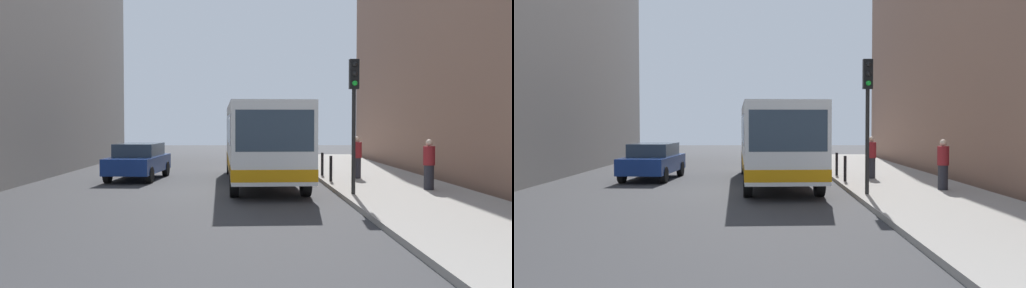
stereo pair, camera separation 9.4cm
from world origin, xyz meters
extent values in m
plane|color=#38383A|center=(0.00, 0.00, 0.00)|extent=(80.00, 80.00, 0.00)
cube|color=#9E9991|center=(5.40, 0.00, 0.07)|extent=(4.40, 40.00, 0.15)
cube|color=white|center=(0.87, 2.48, 1.75)|extent=(2.94, 11.09, 2.50)
cube|color=orange|center=(0.87, 2.48, 0.80)|extent=(2.96, 11.11, 0.36)
cube|color=#2D3D4C|center=(1.09, -2.99, 2.10)|extent=(2.26, 0.15, 1.20)
cube|color=#2D3D4C|center=(0.85, 2.98, 2.10)|extent=(2.90, 9.49, 1.00)
cylinder|color=black|center=(2.16, -1.37, 0.50)|extent=(0.32, 1.01, 1.00)
cylinder|color=black|center=(-0.10, -1.46, 0.50)|extent=(0.32, 1.01, 1.00)
cylinder|color=black|center=(1.84, 6.43, 0.50)|extent=(0.32, 1.01, 1.00)
cylinder|color=black|center=(-0.41, 6.33, 0.50)|extent=(0.32, 1.01, 1.00)
cube|color=navy|center=(-4.12, 4.19, 0.64)|extent=(2.11, 4.52, 0.64)
cube|color=#2D3D4C|center=(-4.11, 4.34, 1.22)|extent=(1.77, 2.57, 0.52)
cylinder|color=black|center=(-3.41, 2.63, 0.32)|extent=(0.27, 0.65, 0.64)
cylinder|color=black|center=(-5.05, 2.75, 0.32)|extent=(0.27, 0.65, 0.64)
cylinder|color=black|center=(-3.20, 5.62, 0.32)|extent=(0.27, 0.65, 0.64)
cylinder|color=black|center=(-4.83, 5.74, 0.32)|extent=(0.27, 0.65, 0.64)
cube|color=#A5A8AD|center=(1.38, 13.38, 0.64)|extent=(1.81, 4.40, 0.64)
cube|color=#2D3D4C|center=(1.38, 13.53, 1.22)|extent=(1.60, 2.47, 0.52)
cylinder|color=black|center=(2.20, 11.89, 0.32)|extent=(0.22, 0.64, 0.64)
cylinder|color=black|center=(0.56, 11.88, 0.32)|extent=(0.22, 0.64, 0.64)
cylinder|color=black|center=(2.20, 14.89, 0.32)|extent=(0.22, 0.64, 0.64)
cylinder|color=black|center=(0.56, 14.88, 0.32)|extent=(0.22, 0.64, 0.64)
cylinder|color=black|center=(3.55, -2.01, 1.75)|extent=(0.12, 0.12, 3.20)
cube|color=black|center=(3.55, -2.01, 3.80)|extent=(0.28, 0.24, 0.90)
sphere|color=black|center=(3.55, -2.14, 4.08)|extent=(0.16, 0.16, 0.16)
sphere|color=black|center=(3.55, -2.14, 3.80)|extent=(0.16, 0.16, 0.16)
sphere|color=green|center=(3.55, -2.14, 3.52)|extent=(0.16, 0.16, 0.16)
cylinder|color=black|center=(3.45, 1.81, 0.62)|extent=(0.11, 0.11, 0.95)
cylinder|color=black|center=(3.45, 4.13, 0.62)|extent=(0.11, 0.11, 0.95)
cylinder|color=black|center=(3.45, 6.44, 0.62)|extent=(0.11, 0.11, 0.95)
cylinder|color=#26262D|center=(6.22, -0.93, 0.55)|extent=(0.32, 0.32, 0.80)
cylinder|color=maroon|center=(6.22, -0.93, 1.26)|extent=(0.38, 0.38, 0.62)
sphere|color=beige|center=(6.22, -0.93, 1.68)|extent=(0.22, 0.22, 0.22)
cylinder|color=#26262D|center=(4.65, 2.98, 0.55)|extent=(0.32, 0.32, 0.80)
cylinder|color=maroon|center=(4.65, 2.98, 1.26)|extent=(0.38, 0.38, 0.62)
sphere|color=beige|center=(4.65, 2.98, 1.68)|extent=(0.22, 0.22, 0.22)
camera|label=1|loc=(0.20, -19.20, 2.32)|focal=39.88mm
camera|label=2|loc=(0.29, -19.20, 2.32)|focal=39.88mm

